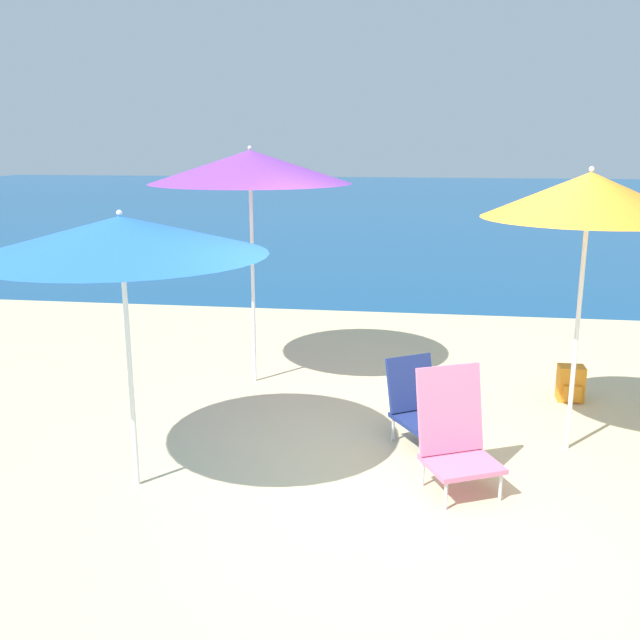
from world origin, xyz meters
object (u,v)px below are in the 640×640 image
beach_umbrella_purple (250,167)px  backpack_orange (571,384)px  beach_umbrella_blue (121,236)px  beach_chair_pink (455,432)px  beach_chair_navy (419,404)px  beach_umbrella_orange (589,196)px

beach_umbrella_purple → backpack_orange: bearing=-2.4°
beach_umbrella_blue → beach_umbrella_purple: beach_umbrella_purple is taller
backpack_orange → beach_chair_pink: bearing=-121.4°
beach_chair_pink → beach_chair_navy: size_ratio=1.22×
beach_umbrella_orange → beach_chair_pink: (-0.96, -0.79, -1.64)m
beach_chair_navy → beach_chair_pink: bearing=-102.8°
beach_umbrella_orange → backpack_orange: bearing=78.3°
beach_chair_navy → backpack_orange: beach_chair_navy is taller
beach_umbrella_purple → beach_chair_navy: bearing=-38.1°
beach_umbrella_orange → beach_umbrella_blue: bearing=-161.2°
beach_umbrella_purple → beach_umbrella_blue: bearing=-97.6°
beach_chair_navy → backpack_orange: bearing=7.7°
backpack_orange → beach_umbrella_orange: bearing=-101.7°
beach_umbrella_blue → beach_chair_pink: size_ratio=2.28×
beach_umbrella_orange → beach_umbrella_purple: bearing=156.1°
beach_umbrella_blue → backpack_orange: beach_umbrella_blue is taller
beach_chair_pink → beach_chair_navy: bearing=83.7°
beach_chair_navy → backpack_orange: 1.90m
beach_umbrella_blue → beach_chair_pink: (2.29, 0.31, -1.41)m
beach_umbrella_blue → beach_chair_navy: bearing=27.6°
beach_umbrella_orange → beach_umbrella_purple: (-2.93, 1.30, 0.15)m
beach_umbrella_purple → beach_chair_pink: 3.39m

